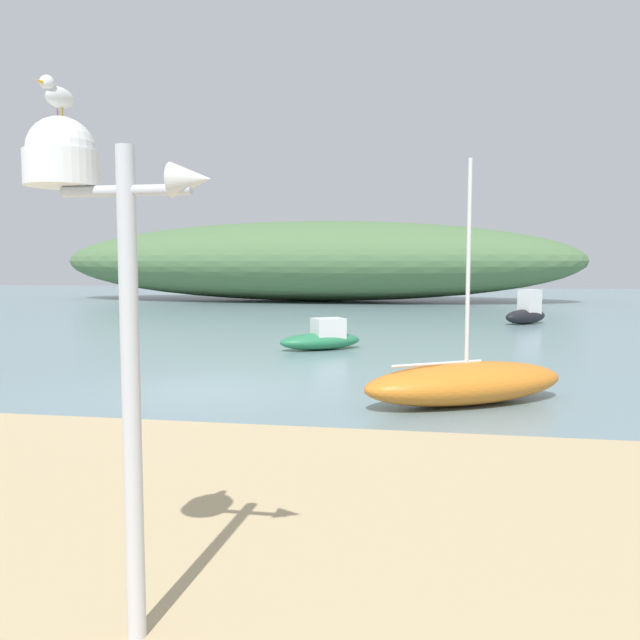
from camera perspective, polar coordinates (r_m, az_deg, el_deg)
name	(u,v)px	position (r m, az deg, el deg)	size (l,w,h in m)	color
ground_plane	(212,389)	(13.97, -9.54, -6.06)	(120.00, 120.00, 0.00)	gray
distant_hill	(313,261)	(46.70, -0.60, 5.22)	(37.71, 11.37, 5.69)	#517547
mast_structure	(88,219)	(4.38, -19.78, 8.38)	(1.22, 0.47, 3.38)	silver
seagull_on_radar	(58,95)	(4.57, -22.16, 17.94)	(0.15, 0.32, 0.23)	orange
sailboat_off_point	(466,382)	(12.63, 12.76, -5.40)	(4.36, 3.38, 4.60)	orange
motorboat_by_sandbar	(527,312)	(30.05, 17.79, 0.69)	(2.35, 2.31, 1.51)	black
motorboat_west_reach	(322,338)	(20.05, 0.21, -1.59)	(2.75, 2.21, 0.97)	#287A4C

